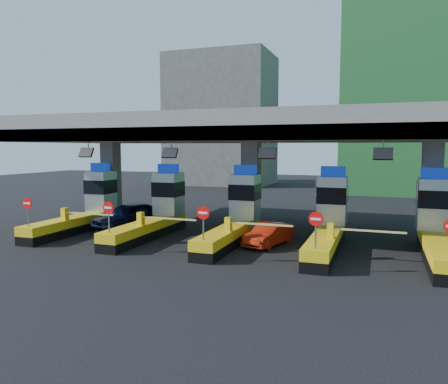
% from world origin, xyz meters
% --- Properties ---
extents(ground, '(120.00, 120.00, 0.00)m').
position_xyz_m(ground, '(0.00, 0.00, 0.00)').
color(ground, black).
rests_on(ground, ground).
extents(toll_canopy, '(28.00, 12.09, 7.00)m').
position_xyz_m(toll_canopy, '(0.00, 2.87, 6.13)').
color(toll_canopy, slate).
rests_on(toll_canopy, ground).
extents(toll_lane_far_left, '(4.43, 8.00, 4.16)m').
position_xyz_m(toll_lane_far_left, '(-10.00, 0.28, 1.40)').
color(toll_lane_far_left, black).
rests_on(toll_lane_far_left, ground).
extents(toll_lane_left, '(4.43, 8.00, 4.16)m').
position_xyz_m(toll_lane_left, '(-5.00, 0.28, 1.40)').
color(toll_lane_left, black).
rests_on(toll_lane_left, ground).
extents(toll_lane_center, '(4.43, 8.00, 4.16)m').
position_xyz_m(toll_lane_center, '(0.00, 0.28, 1.40)').
color(toll_lane_center, black).
rests_on(toll_lane_center, ground).
extents(toll_lane_right, '(4.43, 8.00, 4.16)m').
position_xyz_m(toll_lane_right, '(5.00, 0.28, 1.40)').
color(toll_lane_right, black).
rests_on(toll_lane_right, ground).
extents(toll_lane_far_right, '(4.43, 8.00, 4.16)m').
position_xyz_m(toll_lane_far_right, '(10.00, 0.28, 1.40)').
color(toll_lane_far_right, black).
rests_on(toll_lane_far_right, ground).
extents(bg_building_scaffold, '(18.00, 12.00, 28.00)m').
position_xyz_m(bg_building_scaffold, '(12.00, 32.00, 14.00)').
color(bg_building_scaffold, '#1E5926').
rests_on(bg_building_scaffold, ground).
extents(bg_building_concrete, '(14.00, 10.00, 18.00)m').
position_xyz_m(bg_building_concrete, '(-14.00, 36.00, 9.00)').
color(bg_building_concrete, '#4C4C49').
rests_on(bg_building_concrete, ground).
extents(van, '(3.24, 5.40, 1.72)m').
position_xyz_m(van, '(-7.40, 1.03, 0.86)').
color(van, black).
rests_on(van, ground).
extents(red_car, '(2.18, 3.79, 1.18)m').
position_xyz_m(red_car, '(1.99, -0.34, 0.59)').
color(red_car, '#B7220E').
rests_on(red_car, ground).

